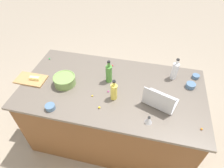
{
  "coord_description": "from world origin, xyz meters",
  "views": [
    {
      "loc": [
        -0.33,
        1.39,
        2.32
      ],
      "look_at": [
        0.0,
        0.0,
        0.95
      ],
      "focal_mm": 30.18,
      "sensor_mm": 36.0,
      "label": 1
    }
  ],
  "objects": [
    {
      "name": "butter_stick_left",
      "position": [
        0.85,
        0.09,
        0.94
      ],
      "size": [
        0.11,
        0.04,
        0.04
      ],
      "primitive_type": "cube",
      "rotation": [
        0.0,
        0.0,
        0.06
      ],
      "color": "#F4E58C",
      "rests_on": "cutting_board"
    },
    {
      "name": "ramekin_wide",
      "position": [
        -0.82,
        -0.2,
        0.92
      ],
      "size": [
        0.1,
        0.1,
        0.05
      ],
      "primitive_type": "cylinder",
      "color": "slate",
      "rests_on": "island_counter"
    },
    {
      "name": "bottle_vinegar",
      "position": [
        -0.63,
        -0.31,
        1.0
      ],
      "size": [
        0.07,
        0.07,
        0.26
      ],
      "color": "white",
      "rests_on": "island_counter"
    },
    {
      "name": "laptop",
      "position": [
        -0.5,
        0.12,
        0.95
      ],
      "size": [
        0.37,
        0.32,
        0.22
      ],
      "color": "#B7B7BC",
      "rests_on": "island_counter"
    },
    {
      "name": "ground_plane",
      "position": [
        0.0,
        0.0,
        0.0
      ],
      "size": [
        12.0,
        12.0,
        0.0
      ],
      "primitive_type": "plane",
      "color": "gray"
    },
    {
      "name": "bottle_olive",
      "position": [
        0.06,
        -0.09,
        1.01
      ],
      "size": [
        0.07,
        0.07,
        0.27
      ],
      "color": "#4C8C38",
      "rests_on": "island_counter"
    },
    {
      "name": "kitchen_timer",
      "position": [
        -0.42,
        0.36,
        0.94
      ],
      "size": [
        0.07,
        0.07,
        0.08
      ],
      "color": "#B2B2B7",
      "rests_on": "island_counter"
    },
    {
      "name": "candy_4",
      "position": [
        0.08,
        -0.36,
        0.91
      ],
      "size": [
        0.02,
        0.02,
        0.02
      ],
      "primitive_type": "sphere",
      "color": "red",
      "rests_on": "island_counter"
    },
    {
      "name": "candy_0",
      "position": [
        0.89,
        -0.31,
        0.91
      ],
      "size": [
        0.02,
        0.02,
        0.02
      ],
      "primitive_type": "sphere",
      "color": "green",
      "rests_on": "island_counter"
    },
    {
      "name": "candy_5",
      "position": [
        -0.88,
        0.33,
        0.91
      ],
      "size": [
        0.02,
        0.02,
        0.02
      ],
      "primitive_type": "sphere",
      "color": "orange",
      "rests_on": "island_counter"
    },
    {
      "name": "bottle_oil",
      "position": [
        -0.05,
        0.14,
        0.99
      ],
      "size": [
        0.07,
        0.07,
        0.24
      ],
      "color": "#DBC64C",
      "rests_on": "island_counter"
    },
    {
      "name": "island_counter",
      "position": [
        0.0,
        0.0,
        0.45
      ],
      "size": [
        1.96,
        1.04,
        0.9
      ],
      "color": "brown",
      "rests_on": "ground"
    },
    {
      "name": "candy_3",
      "position": [
        0.05,
        0.31,
        0.91
      ],
      "size": [
        0.02,
        0.02,
        0.02
      ],
      "primitive_type": "sphere",
      "color": "yellow",
      "rests_on": "island_counter"
    },
    {
      "name": "mixing_bowl_large",
      "position": [
        0.51,
        0.06,
        0.95
      ],
      "size": [
        0.24,
        0.24,
        0.1
      ],
      "color": "#72934C",
      "rests_on": "island_counter"
    },
    {
      "name": "ramekin_small",
      "position": [
        0.51,
        0.42,
        0.92
      ],
      "size": [
        0.09,
        0.09,
        0.05
      ],
      "primitive_type": "cylinder",
      "color": "slate",
      "rests_on": "island_counter"
    },
    {
      "name": "ramekin_medium",
      "position": [
        -0.88,
        -0.36,
        0.92
      ],
      "size": [
        0.08,
        0.08,
        0.04
      ],
      "primitive_type": "cylinder",
      "color": "slate",
      "rests_on": "island_counter"
    },
    {
      "name": "candy_1",
      "position": [
        0.02,
        0.08,
        0.91
      ],
      "size": [
        0.02,
        0.02,
        0.02
      ],
      "primitive_type": "sphere",
      "color": "#CC3399",
      "rests_on": "island_counter"
    },
    {
      "name": "cutting_board",
      "position": [
        0.91,
        0.09,
        0.91
      ],
      "size": [
        0.33,
        0.19,
        0.02
      ],
      "primitive_type": "cube",
      "color": "#AD7F4C",
      "rests_on": "island_counter"
    },
    {
      "name": "candy_2",
      "position": [
        0.17,
        0.17,
        0.91
      ],
      "size": [
        0.02,
        0.02,
        0.02
      ],
      "primitive_type": "sphere",
      "color": "yellow",
      "rests_on": "island_counter"
    }
  ]
}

